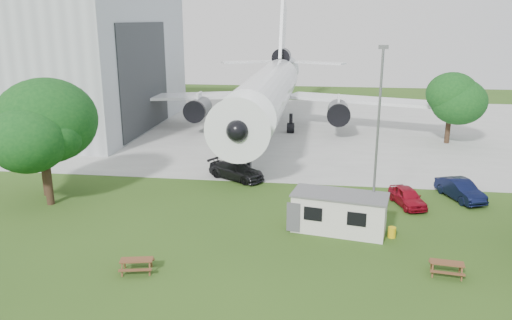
# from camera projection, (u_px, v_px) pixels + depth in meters

# --- Properties ---
(ground) EXTENTS (160.00, 160.00, 0.00)m
(ground) POSITION_uv_depth(u_px,v_px,m) (236.00, 264.00, 28.87)
(ground) COLOR #3B5C1E
(concrete_apron) EXTENTS (120.00, 46.00, 0.03)m
(concrete_apron) POSITION_uv_depth(u_px,v_px,m) (286.00, 127.00, 65.10)
(concrete_apron) COLOR #B7B7B2
(concrete_apron) RESTS_ON ground
(airliner) EXTENTS (46.36, 47.73, 17.69)m
(airliner) POSITION_uv_depth(u_px,v_px,m) (269.00, 89.00, 61.88)
(airliner) COLOR white
(airliner) RESTS_ON ground
(site_cabin) EXTENTS (6.95, 3.81, 2.62)m
(site_cabin) POSITION_uv_depth(u_px,v_px,m) (339.00, 212.00, 33.00)
(site_cabin) COLOR silver
(site_cabin) RESTS_ON ground
(picnic_west) EXTENTS (2.07, 1.84, 0.76)m
(picnic_west) POSITION_uv_depth(u_px,v_px,m) (137.00, 272.00, 27.95)
(picnic_west) COLOR brown
(picnic_west) RESTS_ON ground
(picnic_east) EXTENTS (1.97, 1.71, 0.76)m
(picnic_east) POSITION_uv_depth(u_px,v_px,m) (446.00, 275.00, 27.61)
(picnic_east) COLOR brown
(picnic_east) RESTS_ON ground
(lamp_mast) EXTENTS (0.16, 0.16, 12.00)m
(lamp_mast) POSITION_uv_depth(u_px,v_px,m) (377.00, 142.00, 32.09)
(lamp_mast) COLOR slate
(lamp_mast) RESTS_ON ground
(tree_west_big) EXTENTS (8.08, 8.08, 10.23)m
(tree_west_big) POSITION_uv_depth(u_px,v_px,m) (39.00, 119.00, 38.51)
(tree_west_big) COLOR #382619
(tree_west_big) RESTS_ON ground
(tree_west_small) EXTENTS (5.87, 5.87, 8.31)m
(tree_west_small) POSITION_uv_depth(u_px,v_px,m) (43.00, 136.00, 36.70)
(tree_west_small) COLOR #382619
(tree_west_small) RESTS_ON ground
(tree_far_apron) EXTENTS (6.79, 6.79, 8.65)m
(tree_far_apron) POSITION_uv_depth(u_px,v_px,m) (451.00, 97.00, 55.45)
(tree_far_apron) COLOR #382619
(tree_far_apron) RESTS_ON ground
(car_ne_hatch) EXTENTS (2.77, 4.41, 1.40)m
(car_ne_hatch) POSITION_uv_depth(u_px,v_px,m) (407.00, 197.00, 37.65)
(car_ne_hatch) COLOR maroon
(car_ne_hatch) RESTS_ON ground
(car_ne_sedan) EXTENTS (3.24, 5.03, 1.56)m
(car_ne_sedan) POSITION_uv_depth(u_px,v_px,m) (460.00, 190.00, 38.97)
(car_ne_sedan) COLOR black
(car_ne_sedan) RESTS_ON ground
(car_apron_van) EXTENTS (5.73, 4.54, 1.55)m
(car_apron_van) POSITION_uv_depth(u_px,v_px,m) (236.00, 171.00, 43.92)
(car_apron_van) COLOR black
(car_apron_van) RESTS_ON ground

